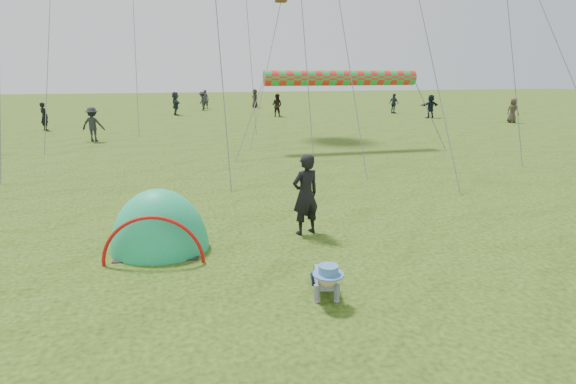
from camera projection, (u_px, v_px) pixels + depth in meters
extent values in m
plane|color=#1A340C|center=(267.00, 329.00, 5.99)|extent=(140.00, 140.00, 0.00)
ellipsoid|color=#20A462|center=(161.00, 249.00, 8.67)|extent=(2.05, 1.77, 2.40)
imported|color=black|center=(306.00, 195.00, 9.31)|extent=(0.72, 0.59, 1.71)
imported|color=black|center=(44.00, 117.00, 25.78)|extent=(0.67, 0.69, 1.60)
imported|color=black|center=(277.00, 105.00, 33.63)|extent=(1.04, 1.00, 1.69)
imported|color=#27282D|center=(202.00, 101.00, 39.03)|extent=(0.81, 1.14, 1.61)
imported|color=black|center=(255.00, 98.00, 41.96)|extent=(0.72, 0.94, 1.70)
imported|color=#232E36|center=(176.00, 103.00, 34.74)|extent=(0.74, 1.71, 1.79)
imported|color=#303036|center=(205.00, 99.00, 40.61)|extent=(0.73, 0.64, 1.70)
imported|color=#27303D|center=(394.00, 104.00, 36.22)|extent=(0.71, 1.00, 1.58)
imported|color=#232529|center=(93.00, 124.00, 21.78)|extent=(1.18, 0.83, 1.66)
imported|color=#362E24|center=(513.00, 111.00, 29.68)|extent=(0.78, 0.92, 1.60)
imported|color=black|center=(431.00, 106.00, 32.81)|extent=(1.61, 0.74, 1.68)
cylinder|color=red|center=(341.00, 78.00, 19.14)|extent=(6.71, 0.64, 0.64)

